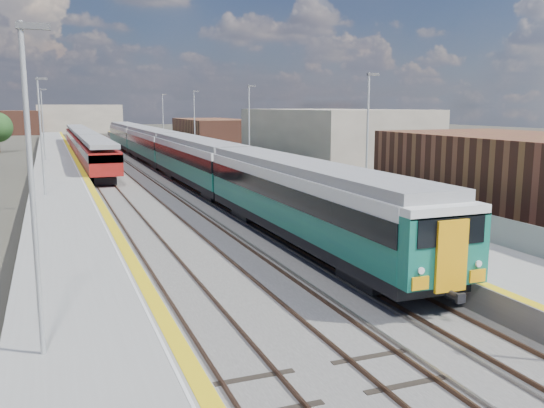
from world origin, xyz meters
TOP-DOWN VIEW (x-y plane):
  - ground at (0.00, 50.00)m, footprint 320.00×320.00m
  - ballast_bed at (-2.25, 52.50)m, footprint 10.50×155.00m
  - tracks at (-1.65, 54.18)m, footprint 8.96×160.00m
  - platform_right at (5.28, 52.49)m, footprint 4.70×155.00m
  - platform_left at (-9.05, 52.49)m, footprint 4.30×155.00m
  - buildings at (-18.12, 138.60)m, footprint 72.00×185.50m
  - green_train at (1.50, 51.27)m, footprint 3.09×86.04m
  - red_train at (-5.50, 70.53)m, footprint 2.76×55.98m
  - tree_d at (20.08, 62.46)m, footprint 4.15×4.15m

SIDE VIEW (x-z plane):
  - ground at x=0.00m, z-range 0.00..0.00m
  - ballast_bed at x=-2.25m, z-range 0.00..0.06m
  - tracks at x=-1.65m, z-range 0.02..0.19m
  - platform_left at x=-9.05m, z-range -3.74..4.78m
  - platform_right at x=5.28m, z-range -3.72..4.80m
  - red_train at x=-5.50m, z-range 0.32..3.80m
  - green_train at x=1.50m, z-range 0.70..4.10m
  - tree_d at x=20.08m, z-range 0.72..6.35m
  - buildings at x=-18.12m, z-range -9.30..30.70m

